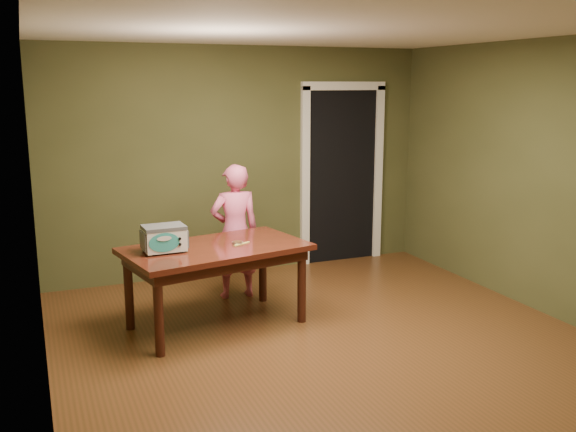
{
  "coord_description": "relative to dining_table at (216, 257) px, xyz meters",
  "views": [
    {
      "loc": [
        -2.28,
        -4.5,
        2.19
      ],
      "look_at": [
        -0.02,
        1.0,
        0.95
      ],
      "focal_mm": 40.0,
      "sensor_mm": 36.0,
      "label": 1
    }
  ],
  "objects": [
    {
      "name": "floor",
      "position": [
        0.77,
        -0.91,
        -0.65
      ],
      "size": [
        5.0,
        5.0,
        0.0
      ],
      "primitive_type": "plane",
      "color": "#5C331A",
      "rests_on": "ground"
    },
    {
      "name": "room_shell",
      "position": [
        0.77,
        -0.91,
        1.06
      ],
      "size": [
        4.52,
        5.02,
        2.61
      ],
      "color": "#494B28",
      "rests_on": "ground"
    },
    {
      "name": "doorway",
      "position": [
        2.07,
        1.87,
        0.41
      ],
      "size": [
        1.1,
        0.66,
        2.25
      ],
      "color": "black",
      "rests_on": "ground"
    },
    {
      "name": "dining_table",
      "position": [
        0.0,
        0.0,
        0.0
      ],
      "size": [
        1.74,
        1.19,
        0.75
      ],
      "rotation": [
        0.0,
        0.0,
        0.19
      ],
      "color": "#3D170E",
      "rests_on": "floor"
    },
    {
      "name": "toy_oven",
      "position": [
        -0.46,
        -0.02,
        0.23
      ],
      "size": [
        0.39,
        0.27,
        0.23
      ],
      "rotation": [
        0.0,
        0.0,
        0.04
      ],
      "color": "#4C4F54",
      "rests_on": "dining_table"
    },
    {
      "name": "baking_pan",
      "position": [
        0.21,
        0.01,
        0.11
      ],
      "size": [
        0.1,
        0.1,
        0.02
      ],
      "color": "silver",
      "rests_on": "dining_table"
    },
    {
      "name": "spatula",
      "position": [
        0.24,
        -0.02,
        0.1
      ],
      "size": [
        0.17,
        0.1,
        0.01
      ],
      "primitive_type": "cube",
      "rotation": [
        0.0,
        0.0,
        0.44
      ],
      "color": "#DFD661",
      "rests_on": "dining_table"
    },
    {
      "name": "child",
      "position": [
        0.41,
        0.72,
        0.04
      ],
      "size": [
        0.52,
        0.36,
        1.39
      ],
      "primitive_type": "imported",
      "rotation": [
        0.0,
        0.0,
        3.08
      ],
      "color": "#EB608D",
      "rests_on": "floor"
    }
  ]
}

